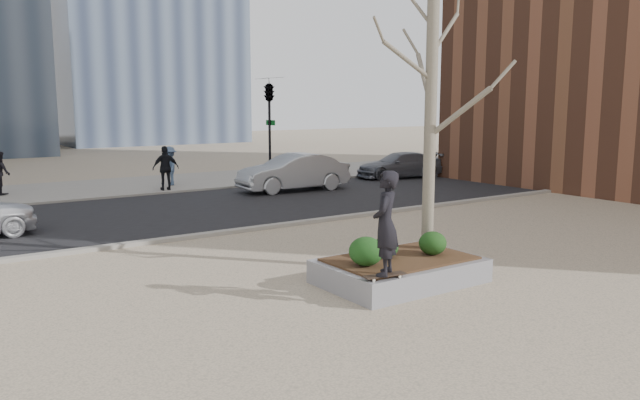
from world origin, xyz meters
TOP-DOWN VIEW (x-y plane):
  - ground at (0.00, 0.00)m, footprint 120.00×120.00m
  - street at (0.00, 10.00)m, footprint 60.00×8.00m
  - far_sidewalk at (0.00, 17.00)m, footprint 60.00×6.00m
  - planter at (1.00, 0.00)m, footprint 3.00×2.00m
  - planter_mulch at (1.00, 0.00)m, footprint 2.70×1.70m
  - sycamore_tree at (2.00, 0.30)m, footprint 2.80×2.80m
  - shrub_left at (0.08, -0.10)m, footprint 0.63×0.63m
  - shrub_middle at (0.78, 0.17)m, footprint 0.49×0.49m
  - shrub_right at (1.68, -0.18)m, footprint 0.54×0.54m
  - skateboard at (-0.10, -0.85)m, footprint 0.80×0.31m
  - skateboarder at (-0.10, -0.85)m, footprint 0.78×0.75m
  - car_silver at (6.00, 11.90)m, footprint 4.48×1.83m
  - car_third at (12.29, 12.78)m, footprint 4.29×2.58m
  - pedestrian_a at (-3.67, 17.18)m, footprint 0.84×0.95m
  - pedestrian_b at (2.59, 16.18)m, footprint 0.81×1.15m
  - pedestrian_c at (1.90, 14.80)m, footprint 1.08×0.58m
  - traffic_light_far at (6.50, 14.60)m, footprint 0.60×2.48m

SIDE VIEW (x-z plane):
  - ground at x=0.00m, z-range 0.00..0.00m
  - street at x=0.00m, z-range 0.00..0.02m
  - far_sidewalk at x=0.00m, z-range 0.00..0.02m
  - planter at x=1.00m, z-range 0.00..0.45m
  - planter_mulch at x=1.00m, z-range 0.45..0.49m
  - skateboard at x=-0.10m, z-range 0.45..0.53m
  - car_third at x=12.29m, z-range 0.02..1.18m
  - shrub_middle at x=0.78m, z-range 0.49..0.90m
  - shrub_right at x=1.68m, z-range 0.49..0.95m
  - car_silver at x=6.00m, z-range 0.02..1.46m
  - shrub_left at x=0.08m, z-range 0.49..1.03m
  - pedestrian_b at x=2.59m, z-range 0.02..1.65m
  - pedestrian_a at x=-3.67m, z-range 0.02..1.67m
  - pedestrian_c at x=1.90m, z-range 0.02..1.77m
  - skateboarder at x=-0.10m, z-range 0.53..2.32m
  - traffic_light_far at x=6.50m, z-range 0.00..4.50m
  - sycamore_tree at x=2.00m, z-range 0.49..7.09m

